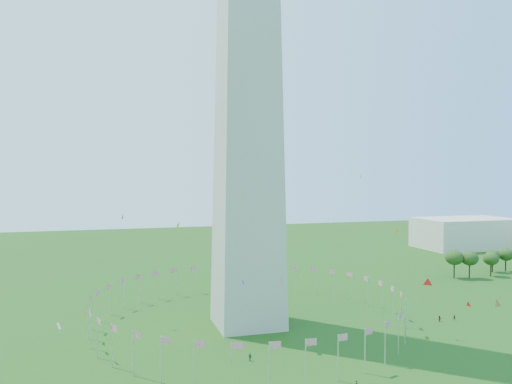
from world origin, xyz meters
TOP-DOWN VIEW (x-y plane):
  - washington_monument at (0.00, 50.00)m, footprint 16.80×16.80m
  - flag_ring at (-0.00, 50.00)m, footprint 80.24×80.24m
  - gov_building_east_a at (150.00, 150.00)m, footprint 50.00×30.00m
  - kites_aloft at (18.44, 23.00)m, footprint 107.21×70.21m
  - tree_line_east at (114.36, 84.85)m, footprint 53.92×15.46m

SIDE VIEW (x-z plane):
  - flag_ring at x=0.00m, z-range 0.00..9.00m
  - tree_line_east at x=114.36m, z-range -0.33..10.25m
  - gov_building_east_a at x=150.00m, z-range 0.00..16.00m
  - kites_aloft at x=18.44m, z-range -0.49..41.43m
  - washington_monument at x=0.00m, z-range 0.00..169.00m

